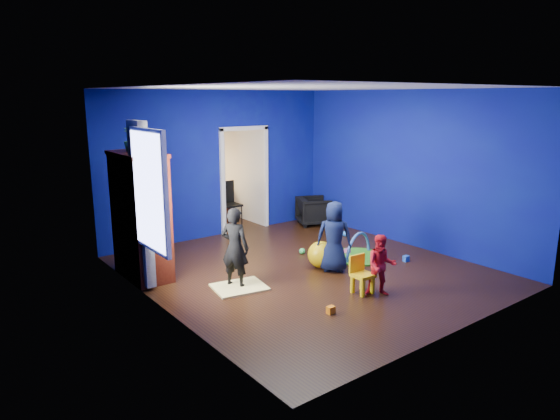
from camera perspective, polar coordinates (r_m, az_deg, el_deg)
floor at (r=8.21m, az=3.08°, el=-6.90°), size 5.00×5.50×0.01m
ceiling at (r=7.73m, az=3.35°, el=13.78°), size 5.00×5.50×0.01m
wall_back at (r=10.07m, az=-7.03°, el=5.21°), size 5.00×0.02×2.90m
wall_front at (r=6.06m, az=20.31°, el=-0.56°), size 5.00×0.02×2.90m
wall_left at (r=6.53m, az=-13.74°, el=0.80°), size 0.02×5.50×2.90m
wall_right at (r=9.64m, az=14.64°, el=4.55°), size 0.02×5.50×2.90m
alcove at (r=11.14m, az=-6.61°, el=4.92°), size 1.00×1.75×2.50m
armchair at (r=11.02m, az=3.87°, el=-0.10°), size 0.88×0.87×0.62m
child_black at (r=7.38m, az=-5.17°, el=-4.30°), size 0.47×0.52×1.21m
child_navy at (r=8.05m, az=6.21°, el=-3.04°), size 0.66×0.65×1.15m
toddler_red at (r=7.23m, az=11.48°, el=-6.22°), size 0.55×0.53×0.89m
vase at (r=7.50m, az=-15.28°, el=7.00°), size 0.24×0.24×0.21m
potted_plant at (r=7.98m, az=-16.74°, el=7.76°), size 0.26×0.26×0.36m
tv_armoire at (r=7.95m, az=-15.64°, el=-0.65°), size 0.58×1.14×1.96m
crt_tv at (r=7.96m, az=-15.40°, el=-0.33°), size 0.46×0.70×0.54m
yellow_blanket at (r=7.49m, az=-4.67°, el=-8.78°), size 0.84×0.72×0.03m
hopper_ball at (r=8.30m, az=4.71°, el=-5.09°), size 0.44×0.44×0.44m
kid_chair at (r=7.31m, az=9.45°, el=-7.51°), size 0.30×0.30×0.50m
play_mat at (r=8.94m, az=8.90°, el=-5.28°), size 0.99×0.99×0.03m
toy_arch at (r=8.94m, az=8.90°, el=-5.24°), size 0.86×0.30×0.88m
window_left at (r=6.83m, az=-14.86°, el=2.11°), size 0.03×0.95×1.55m
curtain at (r=7.43m, az=-15.55°, el=0.56°), size 0.14×0.42×2.40m
doorway at (r=10.44m, az=-4.12°, el=3.33°), size 1.16×0.10×2.10m
study_desk at (r=11.84m, az=-8.08°, el=1.04°), size 0.88×0.44×0.75m
desk_monitor at (r=11.84m, az=-8.45°, el=3.86°), size 0.40×0.05×0.32m
desk_lamp at (r=11.66m, az=-9.51°, el=3.59°), size 0.14×0.14×0.14m
folding_chair at (r=11.01m, az=-5.64°, el=0.67°), size 0.40×0.40×0.92m
book_shelf at (r=11.71m, az=-8.60°, el=9.03°), size 0.88×0.24×0.04m
toy_0 at (r=9.01m, az=10.86°, el=-4.97°), size 0.10×0.08×0.10m
toy_1 at (r=10.22m, az=7.45°, el=-2.68°), size 0.11×0.11×0.11m
toy_2 at (r=6.67m, az=5.82°, el=-11.29°), size 0.10×0.08×0.10m
toy_3 at (r=9.02m, az=2.55°, el=-4.70°), size 0.11×0.11×0.11m
toy_4 at (r=9.08m, az=7.70°, el=-4.72°), size 0.10×0.08×0.10m
toy_5 at (r=8.88m, az=14.21°, el=-5.40°), size 0.10×0.08×0.10m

